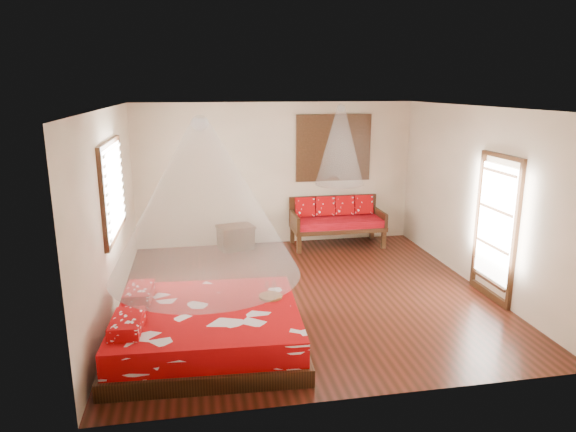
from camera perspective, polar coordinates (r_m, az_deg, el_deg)
name	(u,v)px	position (r m, az deg, el deg)	size (l,w,h in m)	color
room	(306,205)	(7.53, 1.97, 1.24)	(5.54, 5.54, 2.84)	black
bed	(207,329)	(6.41, -9.03, -12.25)	(2.36, 2.15, 0.65)	black
daybed	(336,219)	(10.26, 5.40, -0.35)	(1.81, 0.81, 0.95)	black
storage_chest	(236,237)	(10.05, -5.83, -2.35)	(0.78, 0.65, 0.46)	black
shutter_panel	(333,148)	(10.32, 5.08, 7.54)	(1.52, 0.06, 1.32)	black
window_left	(113,189)	(7.58, -18.83, 2.89)	(0.10, 1.74, 1.34)	black
glazed_door	(495,228)	(8.10, 22.04, -1.29)	(0.08, 1.02, 2.16)	black
wine_tray	(271,293)	(6.53, -1.96, -8.52)	(0.29, 0.29, 0.23)	brown
mosquito_net_main	(203,199)	(5.88, -9.42, 1.85)	(2.21, 2.21, 1.80)	white
mosquito_net_daybed	(340,145)	(9.86, 5.81, 7.80)	(0.93, 0.93, 1.50)	white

